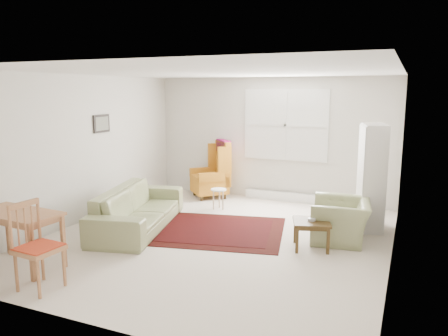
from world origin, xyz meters
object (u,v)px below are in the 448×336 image
at_px(stool, 219,199).
at_px(desk_chair, 39,247).
at_px(sofa, 138,201).
at_px(desk, 19,239).
at_px(armchair, 341,216).
at_px(wingback_chair, 209,169).
at_px(cabinet, 372,177).
at_px(coffee_table, 311,234).

distance_m(stool, desk_chair, 3.95).
height_order(sofa, desk_chair, desk_chair).
distance_m(stool, desk, 3.74).
height_order(armchair, wingback_chair, wingback_chair).
xyz_separation_m(wingback_chair, cabinet, (3.32, -0.89, 0.25)).
height_order(coffee_table, desk_chair, desk_chair).
height_order(armchair, stool, armchair).
relative_size(sofa, cabinet, 1.34).
height_order(wingback_chair, cabinet, cabinet).
relative_size(stool, desk_chair, 0.39).
relative_size(coffee_table, desk_chair, 0.50).
relative_size(armchair, coffee_table, 1.88).
distance_m(wingback_chair, cabinet, 3.45).
bearing_deg(stool, cabinet, -2.16).
xyz_separation_m(armchair, desk_chair, (-2.87, -3.05, 0.13)).
bearing_deg(desk_chair, stool, -3.02).
bearing_deg(stool, sofa, -114.60).
bearing_deg(sofa, stool, -38.61).
relative_size(sofa, desk, 2.00).
bearing_deg(coffee_table, armchair, 58.41).
distance_m(wingback_chair, desk, 4.38).
distance_m(coffee_table, stool, 2.50).
distance_m(coffee_table, desk, 3.93).
bearing_deg(cabinet, armchair, -128.99).
bearing_deg(wingback_chair, stool, -7.89).
bearing_deg(cabinet, stool, 163.81).
bearing_deg(sofa, wingback_chair, -17.88).
bearing_deg(coffee_table, stool, 146.01).
bearing_deg(desk, cabinet, 40.74).
bearing_deg(sofa, cabinet, -80.94).
bearing_deg(wingback_chair, armchair, 17.28).
distance_m(sofa, armchair, 3.21).
relative_size(armchair, desk_chair, 0.95).
height_order(cabinet, desk_chair, cabinet).
xyz_separation_m(wingback_chair, stool, (0.57, -0.79, -0.41)).
bearing_deg(desk_chair, armchair, -39.48).
bearing_deg(armchair, desk, -61.20).
bearing_deg(desk, stool, 70.93).
bearing_deg(coffee_table, cabinet, 62.21).
distance_m(armchair, desk_chair, 4.19).
bearing_deg(sofa, armchair, -91.01).
xyz_separation_m(desk, desk_chair, (0.75, -0.38, 0.14)).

